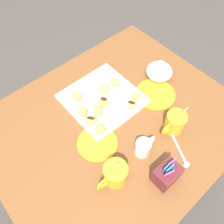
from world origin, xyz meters
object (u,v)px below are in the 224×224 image
(sugar_caddy, at_px, (167,174))
(beignet_5, at_px, (115,82))
(beignet_1, at_px, (136,97))
(beignet_6, at_px, (100,128))
(cream_pitcher_white, at_px, (143,147))
(coffee_mug_mustard_right, at_px, (115,174))
(ice_cream_bowl, at_px, (159,71))
(beignet_8, at_px, (131,105))
(dining_table, at_px, (115,136))
(beignet_3, at_px, (97,111))
(beignet_4, at_px, (83,112))
(pastry_plate_square, at_px, (103,99))
(saucer_orange_left, at_px, (155,94))
(beignet_2, at_px, (104,102))
(coffee_mug_mustard_left, at_px, (175,122))
(saucer_orange_right, at_px, (97,143))
(beignet_9, at_px, (91,120))
(beignet_0, at_px, (77,97))
(beignet_7, at_px, (104,89))

(sugar_caddy, relative_size, beignet_5, 2.09)
(beignet_1, bearing_deg, beignet_6, 3.97)
(cream_pitcher_white, bearing_deg, coffee_mug_mustard_right, 3.19)
(ice_cream_bowl, distance_m, beignet_8, 0.24)
(dining_table, distance_m, beignet_1, 0.21)
(dining_table, bearing_deg, beignet_3, -65.56)
(beignet_1, bearing_deg, sugar_caddy, 62.74)
(beignet_1, distance_m, beignet_4, 0.24)
(dining_table, xyz_separation_m, beignet_1, (-0.14, -0.02, 0.16))
(dining_table, relative_size, beignet_5, 20.31)
(pastry_plate_square, relative_size, saucer_orange_left, 1.69)
(ice_cream_bowl, height_order, beignet_8, ice_cream_bowl)
(saucer_orange_left, bearing_deg, sugar_caddy, 48.02)
(beignet_1, bearing_deg, coffee_mug_mustard_right, 33.34)
(beignet_1, bearing_deg, beignet_2, -31.31)
(coffee_mug_mustard_left, xyz_separation_m, beignet_4, (0.24, -0.29, -0.02))
(beignet_1, bearing_deg, cream_pitcher_white, 51.58)
(saucer_orange_right, bearing_deg, coffee_mug_mustard_left, 151.98)
(ice_cream_bowl, bearing_deg, beignet_2, -6.78)
(beignet_6, bearing_deg, beignet_2, -137.07)
(beignet_3, distance_m, beignet_4, 0.06)
(beignet_6, xyz_separation_m, beignet_8, (-0.18, -0.00, -0.00))
(beignet_9, bearing_deg, beignet_3, -158.38)
(beignet_0, height_order, beignet_8, beignet_0)
(saucer_orange_left, xyz_separation_m, saucer_orange_right, (0.36, 0.02, 0.00))
(beignet_5, relative_size, beignet_8, 1.07)
(sugar_caddy, relative_size, beignet_3, 1.92)
(coffee_mug_mustard_left, xyz_separation_m, saucer_orange_right, (0.28, -0.15, -0.04))
(dining_table, relative_size, beignet_0, 20.53)
(coffee_mug_mustard_right, xyz_separation_m, saucer_orange_left, (-0.40, -0.17, -0.04))
(saucer_orange_right, relative_size, beignet_2, 3.14)
(beignet_0, bearing_deg, pastry_plate_square, 142.36)
(ice_cream_bowl, xyz_separation_m, beignet_3, (0.36, -0.02, -0.01))
(saucer_orange_right, bearing_deg, coffee_mug_mustard_right, 75.20)
(saucer_orange_right, height_order, beignet_7, beignet_7)
(saucer_orange_left, xyz_separation_m, beignet_2, (0.22, -0.11, 0.03))
(beignet_1, bearing_deg, dining_table, 7.85)
(pastry_plate_square, xyz_separation_m, beignet_0, (0.09, -0.07, 0.03))
(coffee_mug_mustard_right, relative_size, beignet_5, 2.74)
(saucer_orange_right, bearing_deg, sugar_caddy, 109.92)
(beignet_3, bearing_deg, dining_table, 114.44)
(cream_pitcher_white, distance_m, beignet_3, 0.25)
(dining_table, relative_size, beignet_4, 19.09)
(beignet_5, bearing_deg, saucer_orange_left, 123.84)
(pastry_plate_square, xyz_separation_m, saucer_orange_right, (0.16, 0.16, -0.00))
(ice_cream_bowl, relative_size, beignet_4, 2.31)
(dining_table, height_order, beignet_1, beignet_1)
(ice_cream_bowl, height_order, beignet_7, ice_cream_bowl)
(beignet_6, bearing_deg, cream_pitcher_white, 111.80)
(pastry_plate_square, bearing_deg, cream_pitcher_white, 81.33)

